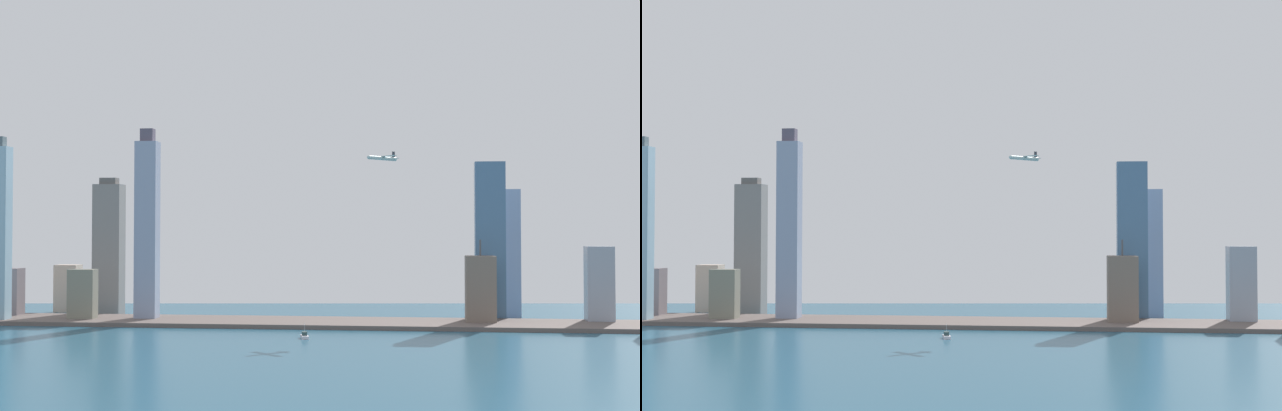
# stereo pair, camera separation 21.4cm
# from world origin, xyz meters

# --- Properties ---
(waterfront_pier) EXTENTS (1006.98, 78.58, 3.70)m
(waterfront_pier) POSITION_xyz_m (0.00, 483.84, 1.85)
(waterfront_pier) COLOR #62544F
(waterfront_pier) RESTS_ON ground
(skyscraper_0) EXTENTS (26.11, 27.39, 75.64)m
(skyscraper_0) POSITION_xyz_m (85.86, 494.98, 30.67)
(skyscraper_0) COLOR #766559
(skyscraper_0) RESTS_ON ground
(skyscraper_2) EXTENTS (14.95, 12.42, 123.77)m
(skyscraper_2) POSITION_xyz_m (122.01, 571.97, 61.89)
(skyscraper_2) COLOR #8AA1C5
(skyscraper_2) RESTS_ON ground
(skyscraper_4) EXTENTS (19.99, 15.50, 177.51)m
(skyscraper_4) POSITION_xyz_m (-216.41, 489.64, 85.06)
(skyscraper_4) COLOR #8996B4
(skyscraper_4) RESTS_ON ground
(skyscraper_5) EXTENTS (23.56, 19.18, 69.67)m
(skyscraper_5) POSITION_xyz_m (191.18, 511.01, 34.84)
(skyscraper_5) COLOR #969FAF
(skyscraper_5) RESTS_ON ground
(skyscraper_6) EXTENTS (23.78, 18.75, 48.45)m
(skyscraper_6) POSITION_xyz_m (-328.73, 578.26, 24.23)
(skyscraper_6) COLOR #CCB09A
(skyscraper_6) RESTS_ON ground
(skyscraper_7) EXTENTS (27.63, 15.94, 147.26)m
(skyscraper_7) POSITION_xyz_m (97.15, 529.95, 73.63)
(skyscraper_7) COLOR #476D93
(skyscraper_7) RESTS_ON ground
(skyscraper_8) EXTENTS (20.75, 17.76, 47.80)m
(skyscraper_8) POSITION_xyz_m (-355.21, 505.44, 23.90)
(skyscraper_8) COLOR slate
(skyscraper_8) RESTS_ON ground
(skyscraper_11) EXTENTS (24.35, 14.25, 48.39)m
(skyscraper_11) POSITION_xyz_m (-273.33, 478.87, 24.20)
(skyscraper_11) COLOR gray
(skyscraper_11) RESTS_ON ground
(skyscraper_12) EXTENTS (27.67, 19.37, 136.21)m
(skyscraper_12) POSITION_xyz_m (-275.00, 550.00, 66.07)
(skyscraper_12) COLOR gray
(skyscraper_12) RESTS_ON ground
(boat_0) EXTENTS (8.83, 17.11, 12.04)m
(boat_0) POSITION_xyz_m (-56.63, 385.49, 1.85)
(boat_0) COLOR white
(boat_0) RESTS_ON ground
(airplane) EXTENTS (27.25, 28.67, 8.39)m
(airplane) POSITION_xyz_m (-0.17, 476.06, 147.45)
(airplane) COLOR silver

